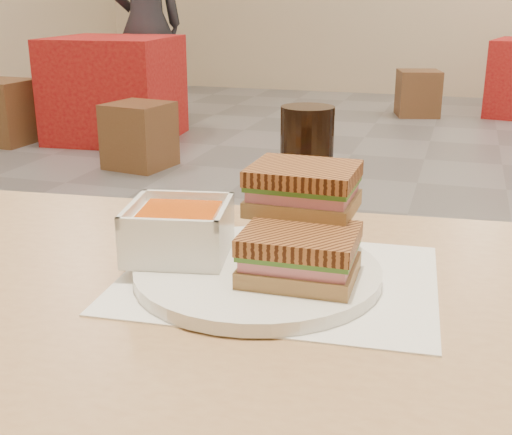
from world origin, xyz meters
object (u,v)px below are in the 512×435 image
(panini_lower, at_px, (300,254))
(soup_bowl, at_px, (179,232))
(plate, at_px, (258,272))
(patron_a, at_px, (146,24))
(bg_chair_0r, at_px, (139,135))
(main_table, at_px, (200,401))
(bg_chair_0l, at_px, (4,112))
(bg_table_0, at_px, (115,89))
(cola_glass, at_px, (306,163))
(bg_chair_2l, at_px, (418,93))

(panini_lower, bearing_deg, soup_bowl, 170.34)
(plate, height_order, patron_a, patron_a)
(panini_lower, height_order, bg_chair_0r, panini_lower)
(main_table, height_order, plate, plate)
(bg_chair_0l, relative_size, patron_a, 0.28)
(plate, xyz_separation_m, bg_table_0, (-2.35, 3.89, -0.38))
(panini_lower, bearing_deg, bg_chair_0r, 120.02)
(soup_bowl, distance_m, patron_a, 4.96)
(cola_glass, height_order, bg_chair_0l, cola_glass)
(panini_lower, height_order, patron_a, patron_a)
(cola_glass, distance_m, bg_chair_2l, 5.45)
(bg_chair_0l, bearing_deg, plate, -48.70)
(main_table, distance_m, panini_lower, 0.19)
(bg_table_0, xyz_separation_m, bg_chair_0r, (0.58, -0.77, -0.18))
(bg_table_0, relative_size, bg_chair_0l, 2.00)
(bg_chair_0l, xyz_separation_m, bg_chair_2l, (2.86, 2.15, -0.03))
(cola_glass, xyz_separation_m, bg_table_0, (-2.34, 3.66, -0.45))
(plate, distance_m, patron_a, 5.02)
(bg_chair_2l, distance_m, patron_a, 2.52)
(panini_lower, xyz_separation_m, bg_chair_0r, (-1.82, 3.14, -0.59))
(cola_glass, relative_size, patron_a, 0.10)
(main_table, bearing_deg, bg_chair_0l, 130.27)
(main_table, distance_m, cola_glass, 0.38)
(plate, xyz_separation_m, bg_chair_2l, (-0.21, 5.65, -0.55))
(panini_lower, xyz_separation_m, bg_chair_2l, (-0.26, 5.66, -0.59))
(soup_bowl, bearing_deg, plate, -5.45)
(plate, height_order, panini_lower, panini_lower)
(soup_bowl, height_order, bg_chair_2l, soup_bowl)
(soup_bowl, bearing_deg, bg_chair_0r, 118.10)
(bg_chair_0l, height_order, patron_a, patron_a)
(soup_bowl, height_order, cola_glass, cola_glass)
(bg_chair_2l, bearing_deg, panini_lower, -87.37)
(bg_table_0, bearing_deg, patron_a, 88.38)
(bg_chair_0r, bearing_deg, patron_a, 113.25)
(soup_bowl, relative_size, bg_table_0, 0.14)
(plate, distance_m, bg_table_0, 4.56)
(soup_bowl, bearing_deg, cola_glass, 66.63)
(bg_table_0, bearing_deg, cola_glass, -57.33)
(main_table, distance_m, soup_bowl, 0.19)
(bg_chair_2l, bearing_deg, patron_a, -150.46)
(cola_glass, distance_m, patron_a, 4.81)
(main_table, xyz_separation_m, bg_chair_2l, (-0.17, 5.73, -0.43))
(plate, xyz_separation_m, bg_chair_0r, (-1.76, 3.13, -0.55))
(bg_chair_0r, bearing_deg, bg_table_0, 127.20)
(main_table, relative_size, patron_a, 0.75)
(bg_table_0, bearing_deg, soup_bowl, -59.95)
(bg_table_0, bearing_deg, bg_chair_0r, -52.80)
(bg_chair_0r, bearing_deg, bg_chair_2l, 58.32)
(soup_bowl, relative_size, bg_chair_2l, 0.30)
(main_table, relative_size, bg_table_0, 1.35)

